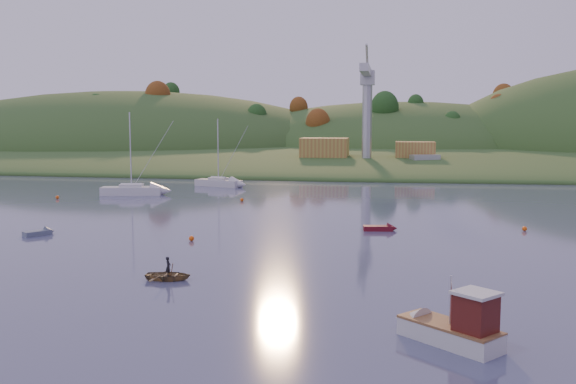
% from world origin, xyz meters
% --- Properties ---
extents(ground, '(500.00, 500.00, 0.00)m').
position_xyz_m(ground, '(0.00, 0.00, 0.00)').
color(ground, '#3E4566').
rests_on(ground, ground).
extents(far_shore, '(620.00, 220.00, 1.50)m').
position_xyz_m(far_shore, '(0.00, 230.00, 0.00)').
color(far_shore, '#254C1E').
rests_on(far_shore, ground).
extents(shore_slope, '(640.00, 150.00, 7.00)m').
position_xyz_m(shore_slope, '(0.00, 165.00, 0.00)').
color(shore_slope, '#254C1E').
rests_on(shore_slope, ground).
extents(hill_left, '(170.00, 140.00, 44.00)m').
position_xyz_m(hill_left, '(-90.00, 200.00, 0.00)').
color(hill_left, '#254C1E').
rests_on(hill_left, ground).
extents(hill_center, '(140.00, 120.00, 36.00)m').
position_xyz_m(hill_center, '(10.00, 210.00, 0.00)').
color(hill_center, '#254C1E').
rests_on(hill_center, ground).
extents(hillside_trees, '(280.00, 50.00, 32.00)m').
position_xyz_m(hillside_trees, '(0.00, 185.00, 0.00)').
color(hillside_trees, '#1E4A1A').
rests_on(hillside_trees, ground).
extents(wharf, '(42.00, 16.00, 2.40)m').
position_xyz_m(wharf, '(5.00, 122.00, 1.20)').
color(wharf, slate).
rests_on(wharf, ground).
extents(shed_west, '(11.00, 8.00, 4.80)m').
position_xyz_m(shed_west, '(-8.00, 123.00, 4.80)').
color(shed_west, '#A76D37').
rests_on(shed_west, wharf).
extents(shed_east, '(9.00, 7.00, 4.00)m').
position_xyz_m(shed_east, '(13.00, 124.00, 4.40)').
color(shed_east, '#A76D37').
rests_on(shed_east, wharf).
extents(dock_crane, '(3.20, 28.00, 20.30)m').
position_xyz_m(dock_crane, '(2.00, 118.39, 17.17)').
color(dock_crane, '#B7B7BC').
rests_on(dock_crane, wharf).
extents(fishing_boat, '(6.05, 5.67, 4.04)m').
position_xyz_m(fishing_boat, '(11.03, 5.27, 0.89)').
color(fishing_boat, silver).
rests_on(fishing_boat, ground).
extents(sailboat_near, '(9.43, 4.52, 12.58)m').
position_xyz_m(sailboat_near, '(-31.23, 64.40, 0.80)').
color(sailboat_near, silver).
rests_on(sailboat_near, ground).
extents(sailboat_far, '(8.73, 5.11, 11.62)m').
position_xyz_m(sailboat_far, '(-21.56, 78.90, 0.75)').
color(sailboat_far, silver).
rests_on(sailboat_far, ground).
extents(canoe, '(3.44, 2.59, 0.67)m').
position_xyz_m(canoe, '(-7.43, 15.19, 0.34)').
color(canoe, olive).
rests_on(canoe, ground).
extents(paddler, '(0.39, 0.55, 1.44)m').
position_xyz_m(paddler, '(-7.43, 15.19, 0.72)').
color(paddler, black).
rests_on(paddler, ground).
extents(red_tender, '(3.65, 1.67, 1.20)m').
position_xyz_m(red_tender, '(7.48, 38.59, 0.25)').
color(red_tender, maroon).
rests_on(red_tender, ground).
extents(grey_dinghy, '(2.73, 3.15, 1.15)m').
position_xyz_m(grey_dinghy, '(-26.16, 30.61, 0.23)').
color(grey_dinghy, slate).
rests_on(grey_dinghy, ground).
extents(work_vessel, '(15.32, 9.97, 3.71)m').
position_xyz_m(work_vessel, '(15.00, 118.00, 1.32)').
color(work_vessel, slate).
rests_on(work_vessel, ground).
extents(buoy_1, '(0.50, 0.50, 0.50)m').
position_xyz_m(buoy_1, '(21.74, 40.67, 0.25)').
color(buoy_1, '#FF5C0D').
rests_on(buoy_1, ground).
extents(buoy_2, '(0.50, 0.50, 0.50)m').
position_xyz_m(buoy_2, '(-39.83, 57.83, 0.25)').
color(buoy_2, '#FF5C0D').
rests_on(buoy_2, ground).
extents(buoy_3, '(0.50, 0.50, 0.50)m').
position_xyz_m(buoy_3, '(-12.72, 59.44, 0.25)').
color(buoy_3, '#FF5C0D').
rests_on(buoy_3, ground).
extents(buoy_4, '(0.50, 0.50, 0.50)m').
position_xyz_m(buoy_4, '(-10.44, 29.72, 0.25)').
color(buoy_4, '#FF5C0D').
rests_on(buoy_4, ground).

